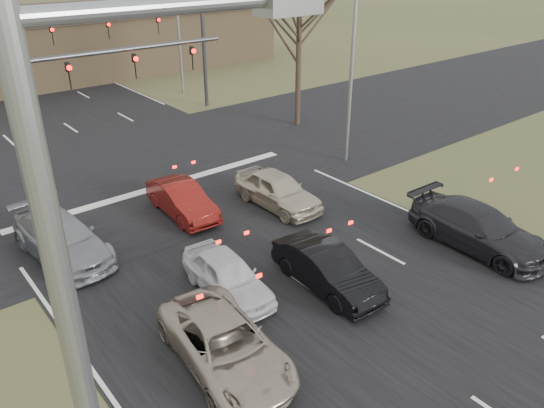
{
  "coord_description": "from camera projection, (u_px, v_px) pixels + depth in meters",
  "views": [
    {
      "loc": [
        -9.76,
        -7.21,
        9.97
      ],
      "look_at": [
        0.38,
        5.31,
        2.0
      ],
      "focal_mm": 35.0,
      "sensor_mm": 36.0,
      "label": 1
    }
  ],
  "objects": [
    {
      "name": "car_charcoal_sedan",
      "position": [
        478.0,
        228.0,
        19.02
      ],
      "size": [
        2.29,
        5.31,
        1.52
      ],
      "primitive_type": "imported",
      "rotation": [
        0.0,
        0.0,
        -0.03
      ],
      "color": "black",
      "rests_on": "ground"
    },
    {
      "name": "streetlight_right_far",
      "position": [
        175.0,
        13.0,
        36.53
      ],
      "size": [
        2.34,
        0.25,
        10.0
      ],
      "color": "gray",
      "rests_on": "ground"
    },
    {
      "name": "car_black_hatch",
      "position": [
        327.0,
        269.0,
        16.79
      ],
      "size": [
        1.73,
        4.25,
        1.37
      ],
      "primitive_type": "imported",
      "rotation": [
        0.0,
        0.0,
        -0.07
      ],
      "color": "black",
      "rests_on": "ground"
    },
    {
      "name": "car_grey_ahead",
      "position": [
        61.0,
        238.0,
        18.44
      ],
      "size": [
        2.45,
        5.13,
        1.44
      ],
      "primitive_type": "imported",
      "rotation": [
        0.0,
        0.0,
        0.09
      ],
      "color": "gray",
      "rests_on": "ground"
    },
    {
      "name": "car_white_sedan",
      "position": [
        227.0,
        276.0,
        16.48
      ],
      "size": [
        1.86,
        3.98,
        1.32
      ],
      "primitive_type": "imported",
      "rotation": [
        0.0,
        0.0,
        -0.08
      ],
      "color": "silver",
      "rests_on": "ground"
    },
    {
      "name": "mast_arm_far",
      "position": [
        163.0,
        33.0,
        32.23
      ],
      "size": [
        11.12,
        0.24,
        8.0
      ],
      "color": "#383A3D",
      "rests_on": "ground"
    },
    {
      "name": "car_silver_suv",
      "position": [
        225.0,
        344.0,
        13.67
      ],
      "size": [
        2.69,
        4.93,
        1.31
      ],
      "primitive_type": "imported",
      "rotation": [
        0.0,
        0.0,
        -0.11
      ],
      "color": "#A09381",
      "rests_on": "ground"
    },
    {
      "name": "mast_arm_near",
      "position": [
        13.0,
        96.0,
        18.8
      ],
      "size": [
        12.12,
        0.24,
        8.0
      ],
      "color": "#383A3D",
      "rests_on": "ground"
    },
    {
      "name": "car_red_ahead",
      "position": [
        182.0,
        200.0,
        21.33
      ],
      "size": [
        1.63,
        4.11,
        1.33
      ],
      "primitive_type": "imported",
      "rotation": [
        0.0,
        0.0,
        -0.06
      ],
      "color": "#61110D",
      "rests_on": "ground"
    },
    {
      "name": "road_cross",
      "position": [
        139.0,
        174.0,
        25.39
      ],
      "size": [
        200.0,
        14.0,
        0.02
      ],
      "primitive_type": "cube",
      "color": "black",
      "rests_on": "ground"
    },
    {
      "name": "building",
      "position": [
        25.0,
        47.0,
        41.36
      ],
      "size": [
        42.4,
        10.4,
        5.3
      ],
      "color": "brown",
      "rests_on": "ground"
    },
    {
      "name": "car_silver_ahead",
      "position": [
        278.0,
        190.0,
        22.01
      ],
      "size": [
        1.76,
        4.33,
        1.47
      ],
      "primitive_type": "imported",
      "rotation": [
        0.0,
        0.0,
        0.01
      ],
      "color": "#B9B196",
      "rests_on": "ground"
    },
    {
      "name": "ground",
      "position": [
        380.0,
        336.0,
        14.94
      ],
      "size": [
        360.0,
        360.0,
        0.0
      ],
      "primitive_type": "plane",
      "color": "#434726",
      "rests_on": "ground"
    },
    {
      "name": "streetlight_right_near",
      "position": [
        350.0,
        48.0,
        24.41
      ],
      "size": [
        2.34,
        0.25,
        10.0
      ],
      "color": "gray",
      "rests_on": "ground"
    }
  ]
}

